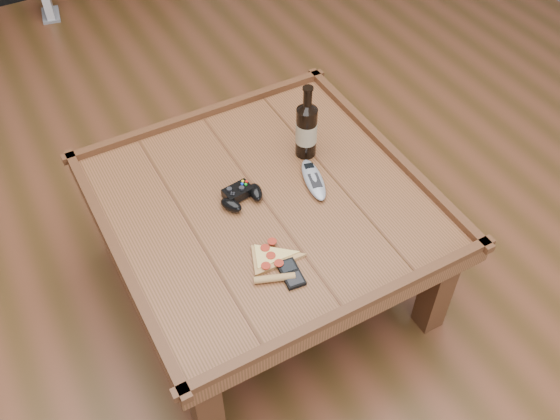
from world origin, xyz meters
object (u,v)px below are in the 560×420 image
beer_bottle (306,128)px  game_controller (241,196)px  game_console (47,0)px  coffee_table (265,213)px  remote_control (313,179)px  smartphone (291,274)px  pizza_slice (271,260)px

beer_bottle → game_controller: (-0.29, -0.09, -0.09)m
game_console → coffee_table: bearing=-74.4°
beer_bottle → game_console: beer_bottle is taller
coffee_table → game_controller: 0.11m
game_controller → remote_control: bearing=-17.9°
game_controller → smartphone: (-0.01, -0.34, -0.01)m
pizza_slice → game_console: 2.53m
smartphone → remote_control: bearing=55.9°
pizza_slice → remote_control: 0.36m
smartphone → game_console: smartphone is taller
remote_control → game_controller: bearing=-175.5°
pizza_slice → game_console: (-0.10, 2.50, -0.36)m
smartphone → game_console: size_ratio=0.49×
beer_bottle → pizza_slice: bearing=-132.4°
beer_bottle → game_console: 2.23m
beer_bottle → remote_control: 0.18m
coffee_table → game_controller: (-0.06, 0.04, 0.08)m
remote_control → coffee_table: bearing=-167.4°
coffee_table → remote_control: bearing=-2.1°
coffee_table → smartphone: (-0.07, -0.30, 0.07)m
beer_bottle → game_controller: bearing=-162.4°
beer_bottle → pizza_slice: (-0.33, -0.36, -0.10)m
pizza_slice → game_console: bearing=113.2°
beer_bottle → smartphone: bearing=-125.1°
beer_bottle → remote_control: (-0.05, -0.14, -0.10)m
coffee_table → beer_bottle: beer_bottle is taller
game_controller → remote_control: 0.25m
coffee_table → game_console: size_ratio=4.75×
game_controller → pizza_slice: 0.27m
coffee_table → remote_control: (0.18, -0.01, 0.07)m
game_controller → game_console: 2.27m
beer_bottle → remote_control: bearing=-110.3°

